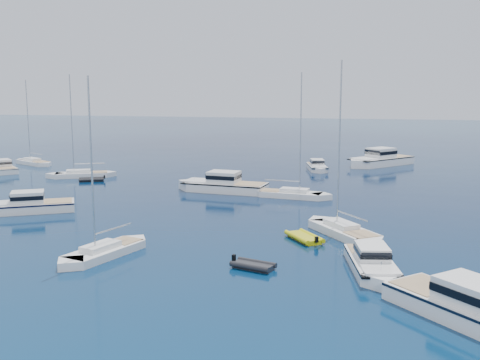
{
  "coord_description": "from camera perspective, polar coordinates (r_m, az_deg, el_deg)",
  "views": [
    {
      "loc": [
        6.78,
        -34.73,
        11.77
      ],
      "look_at": [
        -6.93,
        22.75,
        2.2
      ],
      "focal_mm": 41.82,
      "sensor_mm": 36.0,
      "label": 1
    }
  ],
  "objects": [
    {
      "name": "ground",
      "position": [
        37.29,
        2.28,
        -9.2
      ],
      "size": [
        400.0,
        400.0,
        0.0
      ],
      "primitive_type": "plane",
      "color": "navy",
      "rests_on": "ground"
    },
    {
      "name": "sailboat_far_l",
      "position": [
        94.84,
        -20.31,
        1.5
      ],
      "size": [
        9.47,
        6.53,
        13.83
      ],
      "primitive_type": null,
      "rotation": [
        0.0,
        0.0,
        1.09
      ],
      "color": "white",
      "rests_on": "ground"
    },
    {
      "name": "sailboat_centre",
      "position": [
        62.05,
        5.23,
        -1.77
      ],
      "size": [
        9.84,
        3.66,
        14.13
      ],
      "primitive_type": null,
      "rotation": [
        0.0,
        0.0,
        4.59
      ],
      "color": "white",
      "rests_on": "ground"
    },
    {
      "name": "sailboat_mid_r",
      "position": [
        46.68,
        10.53,
        -5.56
      ],
      "size": [
        8.07,
        9.52,
        14.65
      ],
      "primitive_type": null,
      "rotation": [
        0.0,
        0.0,
        0.65
      ],
      "color": "white",
      "rests_on": "ground"
    },
    {
      "name": "motor_cruiser_left",
      "position": [
        58.23,
        -20.96,
        -3.08
      ],
      "size": [
        10.16,
        7.66,
        2.62
      ],
      "primitive_type": null,
      "rotation": [
        0.0,
        0.0,
        2.1
      ],
      "color": "silver",
      "rests_on": "ground"
    },
    {
      "name": "sailboat_fore",
      "position": [
        41.54,
        -13.64,
        -7.53
      ],
      "size": [
        4.84,
        9.27,
        13.19
      ],
      "primitive_type": null,
      "rotation": [
        0.0,
        0.0,
        2.85
      ],
      "color": "white",
      "rests_on": "ground"
    },
    {
      "name": "tender_yellow",
      "position": [
        44.78,
        6.56,
        -6.1
      ],
      "size": [
        3.92,
        4.31,
        0.95
      ],
      "primitive_type": null,
      "rotation": [
        0.0,
        0.0,
        0.63
      ],
      "color": "#C9C70B",
      "rests_on": "ground"
    },
    {
      "name": "tender_grey_far",
      "position": [
        75.18,
        -14.91,
        -0.12
      ],
      "size": [
        3.78,
        3.12,
        0.95
      ],
      "primitive_type": null,
      "rotation": [
        0.0,
        0.0,
        2.03
      ],
      "color": "black",
      "rests_on": "ground"
    },
    {
      "name": "motor_cruiser_centre",
      "position": [
        65.4,
        -1.85,
        -1.17
      ],
      "size": [
        11.9,
        4.68,
        3.05
      ],
      "primitive_type": null,
      "rotation": [
        0.0,
        0.0,
        1.47
      ],
      "color": "white",
      "rests_on": "ground"
    },
    {
      "name": "motor_cruiser_right",
      "position": [
        31.8,
        22.67,
        -13.27
      ],
      "size": [
        9.82,
        9.95,
        2.81
      ],
      "primitive_type": null,
      "rotation": [
        0.0,
        0.0,
        3.91
      ],
      "color": "white",
      "rests_on": "ground"
    },
    {
      "name": "sailboat_mid_l",
      "position": [
        79.03,
        -15.85,
        0.28
      ],
      "size": [
        9.88,
        6.51,
        14.33
      ],
      "primitive_type": null,
      "rotation": [
        0.0,
        0.0,
        2.02
      ],
      "color": "white",
      "rests_on": "ground"
    },
    {
      "name": "tender_grey_near",
      "position": [
        37.62,
        1.36,
        -9.03
      ],
      "size": [
        3.38,
        2.51,
        0.95
      ],
      "primitive_type": null,
      "rotation": [
        0.0,
        0.0,
        4.42
      ],
      "color": "black",
      "rests_on": "ground"
    },
    {
      "name": "motor_cruiser_far_l",
      "position": [
        88.24,
        -23.03,
        0.8
      ],
      "size": [
        8.34,
        7.94,
        2.32
      ],
      "primitive_type": null,
      "rotation": [
        0.0,
        0.0,
        0.83
      ],
      "color": "white",
      "rests_on": "ground"
    },
    {
      "name": "motor_cruiser_near",
      "position": [
        38.0,
        13.31,
        -9.1
      ],
      "size": [
        4.25,
        8.87,
        2.24
      ],
      "primitive_type": null,
      "rotation": [
        0.0,
        0.0,
        3.34
      ],
      "color": "white",
      "rests_on": "ground"
    },
    {
      "name": "motor_cruiser_distant",
      "position": [
        90.53,
        14.02,
        1.45
      ],
      "size": [
        11.82,
        12.85,
        3.52
      ],
      "primitive_type": null,
      "rotation": [
        0.0,
        0.0,
        2.43
      ],
      "color": "white",
      "rests_on": "ground"
    },
    {
      "name": "motor_cruiser_horizon",
      "position": [
        83.4,
        7.88,
        1.0
      ],
      "size": [
        4.26,
        8.28,
        2.08
      ],
      "primitive_type": null,
      "rotation": [
        0.0,
        0.0,
        3.38
      ],
      "color": "white",
      "rests_on": "ground"
    }
  ]
}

